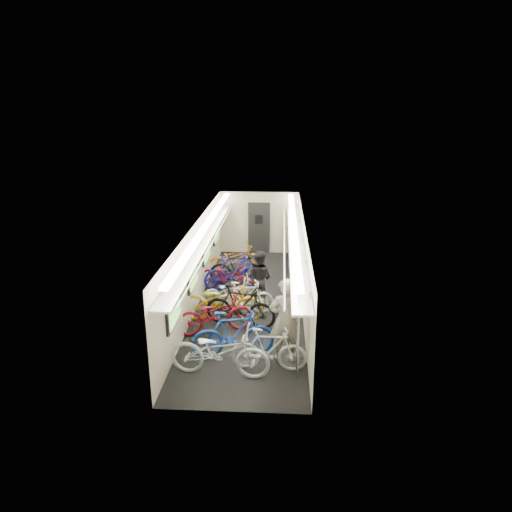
# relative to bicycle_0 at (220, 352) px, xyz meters

# --- Properties ---
(train_car_shell) EXTENTS (10.00, 10.00, 10.00)m
(train_car_shell) POSITION_rel_bicycle_0_xyz_m (0.01, 4.50, 1.10)
(train_car_shell) COLOR black
(train_car_shell) RESTS_ON ground
(bicycle_0) EXTENTS (2.20, 0.97, 1.12)m
(bicycle_0) POSITION_rel_bicycle_0_xyz_m (0.00, 0.00, 0.00)
(bicycle_0) COLOR silver
(bicycle_0) RESTS_ON ground
(bicycle_1) EXTENTS (1.98, 0.96, 1.15)m
(bicycle_1) POSITION_rel_bicycle_0_xyz_m (0.20, 0.76, 0.01)
(bicycle_1) COLOR #1C45AD
(bicycle_1) RESTS_ON ground
(bicycle_2) EXTENTS (2.05, 1.27, 1.02)m
(bicycle_2) POSITION_rel_bicycle_0_xyz_m (-0.38, 1.92, -0.05)
(bicycle_2) COLOR maroon
(bicycle_2) RESTS_ON ground
(bicycle_3) EXTENTS (1.95, 0.93, 1.13)m
(bicycle_3) POSITION_rel_bicycle_0_xyz_m (0.22, 2.31, 0.00)
(bicycle_3) COLOR black
(bicycle_3) RESTS_ON ground
(bicycle_4) EXTENTS (2.17, 0.79, 1.14)m
(bicycle_4) POSITION_rel_bicycle_0_xyz_m (-0.29, 2.59, 0.01)
(bicycle_4) COLOR gold
(bicycle_4) RESTS_ON ground
(bicycle_5) EXTENTS (1.69, 0.83, 0.98)m
(bicycle_5) POSITION_rel_bicycle_0_xyz_m (0.27, 3.02, -0.07)
(bicycle_5) COLOR white
(bicycle_5) RESTS_ON ground
(bicycle_6) EXTENTS (1.83, 0.98, 0.91)m
(bicycle_6) POSITION_rel_bicycle_0_xyz_m (-0.13, 3.51, -0.10)
(bicycle_6) COLOR #A5A4A9
(bicycle_6) RESTS_ON ground
(bicycle_7) EXTENTS (1.92, 1.16, 1.12)m
(bicycle_7) POSITION_rel_bicycle_0_xyz_m (-0.24, 4.88, -0.00)
(bicycle_7) COLOR #191F99
(bicycle_7) RESTS_ON ground
(bicycle_8) EXTENTS (1.99, 1.36, 0.99)m
(bicycle_8) POSITION_rel_bicycle_0_xyz_m (-0.40, 4.61, -0.07)
(bicycle_8) COLOR maroon
(bicycle_8) RESTS_ON ground
(bicycle_9) EXTENTS (1.84, 0.58, 1.09)m
(bicycle_9) POSITION_rel_bicycle_0_xyz_m (-0.13, 5.29, -0.01)
(bicycle_9) COLOR black
(bicycle_9) RESTS_ON ground
(bicycle_10) EXTENTS (2.00, 1.26, 0.99)m
(bicycle_10) POSITION_rel_bicycle_0_xyz_m (-0.32, 6.39, -0.07)
(bicycle_10) COLOR orange
(bicycle_10) RESTS_ON ground
(bicycle_11) EXTENTS (1.66, 0.52, 0.99)m
(bicycle_11) POSITION_rel_bicycle_0_xyz_m (1.02, 0.26, -0.07)
(bicycle_11) COLOR silver
(bicycle_11) RESTS_ON ground
(passenger_near) EXTENTS (0.80, 0.62, 1.94)m
(passenger_near) POSITION_rel_bicycle_0_xyz_m (1.36, 0.75, 0.41)
(passenger_near) COLOR gray
(passenger_near) RESTS_ON ground
(passenger_mid) EXTENTS (0.99, 0.93, 1.63)m
(passenger_mid) POSITION_rel_bicycle_0_xyz_m (0.64, 3.74, 0.25)
(passenger_mid) COLOR black
(passenger_mid) RESTS_ON ground
(backpack) EXTENTS (0.26, 0.14, 0.38)m
(backpack) POSITION_rel_bicycle_0_xyz_m (1.54, 1.06, 0.72)
(backpack) COLOR #9D190F
(backpack) RESTS_ON passenger_near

